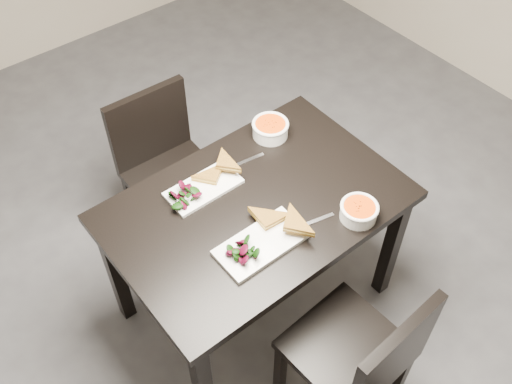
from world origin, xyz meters
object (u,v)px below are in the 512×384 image
(plate_far, at_px, (203,188))
(soup_bowl_near, at_px, (359,211))
(chair_far, at_px, (165,162))
(table, at_px, (256,218))
(chair_near, at_px, (363,356))
(plate_near, at_px, (261,244))
(soup_bowl_far, at_px, (270,128))

(plate_far, bearing_deg, soup_bowl_near, -52.11)
(chair_far, bearing_deg, soup_bowl_near, -70.09)
(table, bearing_deg, chair_near, -91.42)
(chair_near, relative_size, plate_near, 2.39)
(table, height_order, soup_bowl_far, soup_bowl_far)
(soup_bowl_near, bearing_deg, plate_near, 161.02)
(soup_bowl_near, bearing_deg, chair_far, 108.05)
(table, xyz_separation_m, plate_far, (-0.12, 0.20, 0.11))
(plate_near, bearing_deg, soup_bowl_far, 47.15)
(plate_near, xyz_separation_m, soup_bowl_far, (0.42, 0.45, 0.03))
(soup_bowl_far, bearing_deg, table, -137.74)
(chair_far, bearing_deg, plate_near, -92.81)
(plate_far, bearing_deg, soup_bowl_far, 10.58)
(soup_bowl_near, distance_m, plate_far, 0.64)
(chair_far, bearing_deg, table, -84.19)
(table, height_order, soup_bowl_near, soup_bowl_near)
(chair_far, xyz_separation_m, soup_bowl_far, (0.35, -0.39, 0.31))
(chair_far, height_order, plate_far, chair_far)
(chair_far, height_order, soup_bowl_far, chair_far)
(soup_bowl_far, bearing_deg, plate_near, -132.85)
(table, height_order, chair_far, chair_far)
(soup_bowl_near, distance_m, soup_bowl_far, 0.59)
(plate_far, relative_size, soup_bowl_far, 1.87)
(soup_bowl_far, bearing_deg, chair_far, 131.81)
(chair_far, relative_size, plate_far, 2.72)
(table, distance_m, soup_bowl_near, 0.44)
(chair_far, xyz_separation_m, plate_near, (-0.07, -0.85, 0.27))
(plate_near, bearing_deg, table, 56.77)
(table, distance_m, soup_bowl_far, 0.44)
(table, bearing_deg, chair_far, 93.95)
(table, relative_size, soup_bowl_near, 7.77)
(plate_near, distance_m, soup_bowl_far, 0.62)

